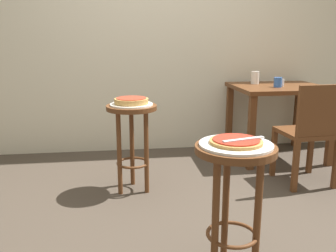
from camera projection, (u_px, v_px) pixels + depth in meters
ground_plane at (185, 216)px, 2.48m from camera, size 6.00×6.00×0.00m
back_wall at (158, 8)px, 3.72m from camera, size 6.00×0.10×3.00m
stool_foreground at (234, 181)px, 1.74m from camera, size 0.39×0.39×0.69m
serving_plate_foreground at (236, 145)px, 1.69m from camera, size 0.35×0.35×0.01m
pizza_foreground at (236, 141)px, 1.69m from camera, size 0.25×0.25×0.02m
stool_middle at (132, 128)px, 2.79m from camera, size 0.39×0.39×0.69m
serving_plate_middle at (131, 104)px, 2.75m from camera, size 0.33×0.33×0.01m
pizza_middle at (131, 101)px, 2.74m from camera, size 0.26×0.26×0.05m
dining_table at (278, 97)px, 3.61m from camera, size 0.89×0.77×0.74m
cup_near_edge at (278, 82)px, 3.45m from camera, size 0.08×0.08×0.09m
cup_far_edge at (255, 78)px, 3.71m from camera, size 0.08×0.08×0.13m
condiment_shaker at (282, 83)px, 3.52m from camera, size 0.04×0.04×0.07m
wooden_chair at (311, 130)px, 2.91m from camera, size 0.42×0.42×0.85m
pizza_server_knife at (244, 139)px, 1.67m from camera, size 0.22×0.08×0.01m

